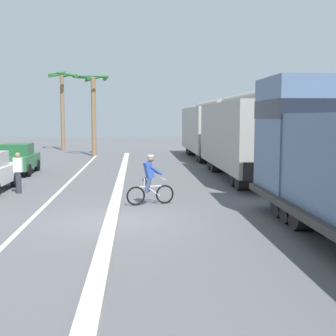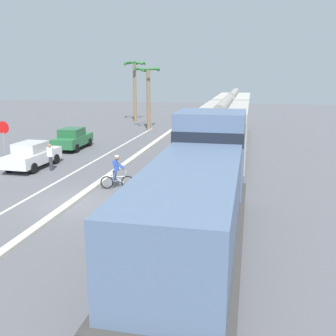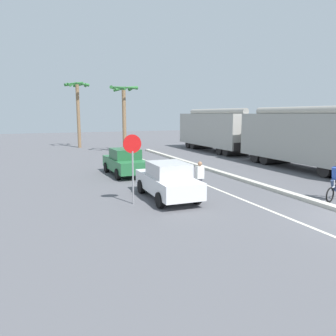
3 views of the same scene
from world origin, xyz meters
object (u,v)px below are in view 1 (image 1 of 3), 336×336
hopper_car_lead (245,136)px  palm_tree_far (62,92)px  cyclist (150,181)px  palm_tree_near (93,96)px  pedestrian_by_cars (18,172)px  parked_car_green (17,159)px  hopper_car_middle (209,130)px

hopper_car_lead → palm_tree_far: palm_tree_far is taller
cyclist → palm_tree_near: 21.31m
palm_tree_near → pedestrian_by_cars: bearing=-94.5°
palm_tree_near → palm_tree_far: (-3.34, 6.46, 0.64)m
palm_tree_far → pedestrian_by_cars: (1.93, -24.30, -4.46)m
parked_car_green → palm_tree_far: palm_tree_far is taller
cyclist → pedestrian_by_cars: cyclist is taller
hopper_car_lead → pedestrian_by_cars: bearing=-158.7°
hopper_car_lead → parked_car_green: 12.03m
parked_car_green → palm_tree_near: bearing=74.8°
hopper_car_middle → palm_tree_far: size_ratio=1.47×
palm_tree_near → hopper_car_lead: bearing=-58.3°
cyclist → hopper_car_middle: bearing=75.0°
hopper_car_middle → parked_car_green: 14.76m
cyclist → palm_tree_far: bearing=104.6°
hopper_car_lead → parked_car_green: (-11.66, 2.64, -1.26)m
cyclist → palm_tree_near: bearing=100.2°
hopper_car_middle → palm_tree_far: bearing=143.6°
palm_tree_near → pedestrian_by_cars: size_ratio=3.93×
hopper_car_lead → palm_tree_near: size_ratio=1.67×
hopper_car_lead → palm_tree_far: (-11.94, 20.39, 3.23)m
parked_car_green → pedestrian_by_cars: 6.76m
hopper_car_middle → cyclist: bearing=-105.0°
parked_car_green → palm_tree_far: size_ratio=0.59×
palm_tree_near → pedestrian_by_cars: 18.30m
hopper_car_lead → palm_tree_near: bearing=121.7°
hopper_car_middle → pedestrian_by_cars: 18.50m
cyclist → palm_tree_far: 28.35m
hopper_car_lead → cyclist: size_ratio=6.18×
hopper_car_lead → hopper_car_middle: 11.60m
hopper_car_middle → pedestrian_by_cars: size_ratio=6.54×
cyclist → pedestrian_by_cars: 5.83m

